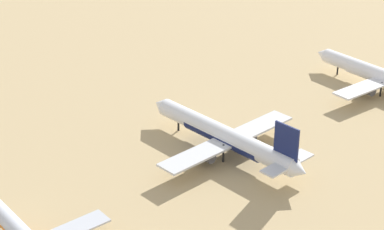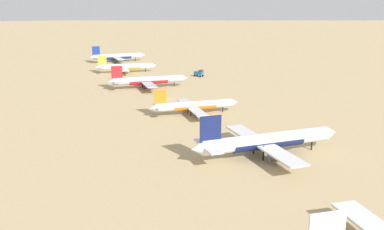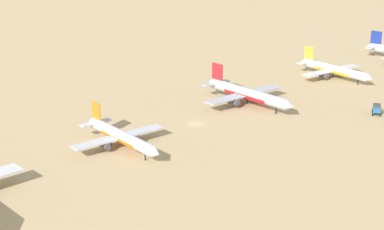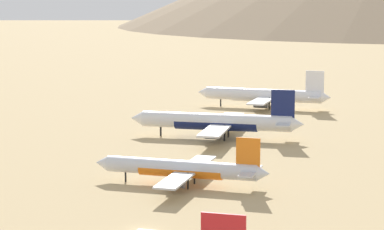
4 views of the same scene
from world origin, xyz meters
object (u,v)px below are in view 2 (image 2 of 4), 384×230
at_px(service_truck, 199,73).
at_px(parked_jet_4, 125,67).
at_px(parked_jet_1, 266,141).
at_px(parked_jet_3, 148,80).
at_px(parked_jet_2, 194,106).
at_px(parked_jet_5, 117,56).

bearing_deg(service_truck, parked_jet_4, 141.65).
relative_size(parked_jet_1, parked_jet_3, 1.10).
xyz_separation_m(parked_jet_2, service_truck, (31.50, 76.73, -1.20)).
height_order(parked_jet_1, parked_jet_2, parked_jet_1).
height_order(parked_jet_1, parked_jet_4, parked_jet_1).
bearing_deg(parked_jet_2, service_truck, 67.68).
distance_m(parked_jet_1, parked_jet_2, 48.14).
xyz_separation_m(parked_jet_5, service_truck, (31.50, -76.66, -1.71)).
distance_m(parked_jet_5, service_truck, 82.90).
height_order(parked_jet_2, parked_jet_3, parked_jet_3).
height_order(parked_jet_2, parked_jet_4, parked_jet_4).
bearing_deg(service_truck, parked_jet_5, 112.34).
xyz_separation_m(parked_jet_1, parked_jet_4, (-6.85, 152.99, -0.76)).
xyz_separation_m(parked_jet_4, parked_jet_5, (4.15, 48.46, 0.34)).
bearing_deg(parked_jet_2, parked_jet_5, 90.00).
height_order(parked_jet_1, service_truck, parked_jet_1).
bearing_deg(parked_jet_2, parked_jet_1, -86.77).
bearing_deg(parked_jet_3, parked_jet_5, 87.92).
xyz_separation_m(parked_jet_1, service_truck, (28.79, 124.79, -2.13)).
distance_m(parked_jet_2, service_truck, 82.95).
bearing_deg(parked_jet_3, parked_jet_2, -86.21).
xyz_separation_m(parked_jet_1, parked_jet_3, (-6.31, 102.30, -0.40)).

